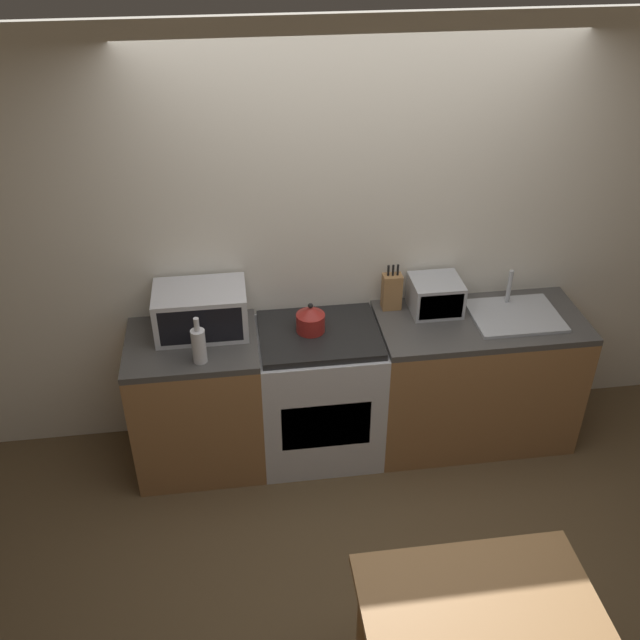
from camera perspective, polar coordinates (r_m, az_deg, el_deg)
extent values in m
plane|color=brown|center=(4.21, 5.16, -17.81)|extent=(16.00, 16.00, 0.00)
cube|color=silver|center=(4.33, 2.59, 6.19)|extent=(10.00, 0.06, 2.60)
cube|color=olive|center=(4.47, -9.71, -6.67)|extent=(0.77, 0.62, 0.86)
cube|color=#474442|center=(4.20, -10.28, -1.95)|extent=(0.77, 0.62, 0.04)
cube|color=olive|center=(4.70, 12.15, -4.76)|extent=(1.26, 0.62, 0.86)
cube|color=#474442|center=(4.44, 12.82, -0.17)|extent=(1.26, 0.62, 0.04)
cube|color=silver|center=(4.49, -0.05, -5.93)|extent=(0.74, 0.62, 0.86)
cube|color=black|center=(4.22, -0.06, -1.19)|extent=(0.71, 0.57, 0.04)
cube|color=black|center=(4.26, 0.50, -8.45)|extent=(0.53, 0.02, 0.32)
cylinder|color=maroon|center=(4.19, -0.76, -0.20)|extent=(0.17, 0.17, 0.11)
cone|color=maroon|center=(4.15, -0.77, 0.74)|extent=(0.16, 0.16, 0.05)
sphere|color=black|center=(4.13, -0.77, 1.15)|extent=(0.03, 0.03, 0.03)
cube|color=silver|center=(4.21, -9.51, 0.77)|extent=(0.53, 0.35, 0.28)
cube|color=black|center=(4.06, -9.52, -0.51)|extent=(0.47, 0.01, 0.22)
cylinder|color=silver|center=(3.97, -9.66, -2.07)|extent=(0.08, 0.08, 0.20)
cylinder|color=silver|center=(3.89, -9.85, -0.36)|extent=(0.03, 0.03, 0.08)
cube|color=#9E7042|center=(4.40, 5.76, 2.28)|extent=(0.12, 0.08, 0.23)
cylinder|color=black|center=(4.32, 5.49, 3.96)|extent=(0.01, 0.01, 0.07)
cylinder|color=black|center=(4.32, 5.87, 3.98)|extent=(0.01, 0.01, 0.07)
cylinder|color=black|center=(4.33, 6.25, 4.01)|extent=(0.01, 0.01, 0.07)
cube|color=#ADAFB5|center=(4.42, 9.21, 1.98)|extent=(0.30, 0.28, 0.21)
cube|color=black|center=(4.31, 9.68, 1.07)|extent=(0.27, 0.01, 0.17)
cube|color=#ADAFB5|center=(4.50, 15.34, 0.34)|extent=(0.53, 0.42, 0.02)
cylinder|color=#ADAFB5|center=(4.55, 14.90, 2.62)|extent=(0.03, 0.03, 0.22)
cube|color=#9E7042|center=(3.18, 12.57, -21.20)|extent=(0.97, 0.58, 0.04)
cylinder|color=#9E7042|center=(3.52, 3.41, -22.81)|extent=(0.05, 0.05, 0.70)
cylinder|color=#9E7042|center=(3.73, 17.24, -20.44)|extent=(0.05, 0.05, 0.70)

